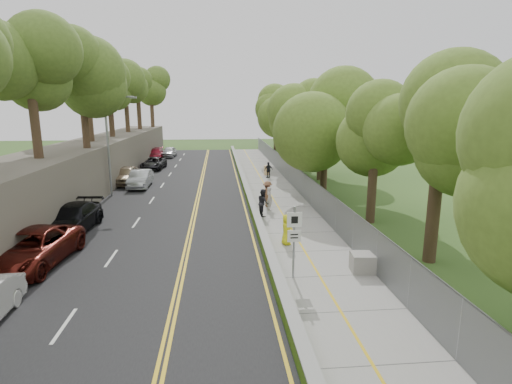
{
  "coord_description": "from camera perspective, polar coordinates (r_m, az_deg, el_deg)",
  "views": [
    {
      "loc": [
        -1.99,
        -18.52,
        7.16
      ],
      "look_at": [
        0.5,
        8.0,
        1.4
      ],
      "focal_mm": 28.0,
      "sensor_mm": 36.0,
      "label": 1
    }
  ],
  "objects": [
    {
      "name": "painter_3",
      "position": [
        28.65,
        1.66,
        -0.27
      ],
      "size": [
        0.76,
        1.24,
        1.86
      ],
      "primitive_type": "imported",
      "rotation": [
        0.0,
        0.0,
        1.63
      ],
      "color": "brown",
      "rests_on": "sidewalk"
    },
    {
      "name": "trees_fenceside",
      "position": [
        34.71,
        9.86,
        11.76
      ],
      "size": [
        7.0,
        66.0,
        14.0
      ],
      "primitive_type": null,
      "color": "olive",
      "rests_on": "ground"
    },
    {
      "name": "car_6",
      "position": [
        47.32,
        -14.43,
        3.99
      ],
      "size": [
        2.61,
        5.04,
        1.36
      ],
      "primitive_type": "imported",
      "rotation": [
        0.0,
        0.0,
        -0.08
      ],
      "color": "black",
      "rests_on": "road"
    },
    {
      "name": "painter_0",
      "position": [
        20.95,
        4.36,
        -5.35
      ],
      "size": [
        0.61,
        0.85,
        1.61
      ],
      "primitive_type": "imported",
      "rotation": [
        0.0,
        0.0,
        1.71
      ],
      "color": "yellow",
      "rests_on": "sidewalk"
    },
    {
      "name": "construction_barrel",
      "position": [
        42.07,
        1.52,
        3.13
      ],
      "size": [
        0.59,
        0.59,
        0.97
      ],
      "primitive_type": "cylinder",
      "color": "orange",
      "rests_on": "sidewalk"
    },
    {
      "name": "trees_embankment",
      "position": [
        35.44,
        -24.51,
        16.56
      ],
      "size": [
        6.4,
        66.0,
        13.0
      ],
      "primitive_type": null,
      "color": "#567529",
      "rests_on": "rock_embankment"
    },
    {
      "name": "car_4",
      "position": [
        39.0,
        -18.06,
        2.32
      ],
      "size": [
        1.96,
        4.88,
        1.66
      ],
      "primitive_type": "imported",
      "rotation": [
        0.0,
        0.0,
        -0.0
      ],
      "color": "#9C896B",
      "rests_on": "road"
    },
    {
      "name": "jersey_barrier",
      "position": [
        34.29,
        -1.51,
        0.65
      ],
      "size": [
        0.42,
        66.0,
        0.6
      ],
      "primitive_type": "cube",
      "color": "#7CEE1D",
      "rests_on": "ground"
    },
    {
      "name": "rock_embankment",
      "position": [
        35.82,
        -24.08,
        2.85
      ],
      "size": [
        5.0,
        66.0,
        4.0
      ],
      "primitive_type": "cube",
      "color": "#595147",
      "rests_on": "ground"
    },
    {
      "name": "car_2",
      "position": [
        20.76,
        -29.42,
        -7.09
      ],
      "size": [
        3.28,
        6.14,
        1.64
      ],
      "primitive_type": "imported",
      "rotation": [
        0.0,
        0.0,
        -0.1
      ],
      "color": "#4F140E",
      "rests_on": "road"
    },
    {
      "name": "car_3",
      "position": [
        25.38,
        -24.71,
        -3.43
      ],
      "size": [
        2.52,
        5.44,
        1.54
      ],
      "primitive_type": "imported",
      "rotation": [
        0.0,
        0.0,
        -0.07
      ],
      "color": "black",
      "rests_on": "road"
    },
    {
      "name": "sidewalk",
      "position": [
        34.57,
        2.3,
        0.28
      ],
      "size": [
        4.2,
        66.0,
        0.05
      ],
      "primitive_type": "cube",
      "color": "gray",
      "rests_on": "ground"
    },
    {
      "name": "person_far",
      "position": [
        40.18,
        1.8,
        3.16
      ],
      "size": [
        1.02,
        0.72,
        1.61
      ],
      "primitive_type": "imported",
      "rotation": [
        0.0,
        0.0,
        3.53
      ],
      "color": "black",
      "rests_on": "sidewalk"
    },
    {
      "name": "signpost",
      "position": [
        16.63,
        5.47,
        -6.06
      ],
      "size": [
        0.62,
        0.09,
        3.1
      ],
      "color": "gray",
      "rests_on": "sidewalk"
    },
    {
      "name": "car_7",
      "position": [
        56.15,
        -14.21,
        5.28
      ],
      "size": [
        2.14,
        5.02,
        1.44
      ],
      "primitive_type": "imported",
      "rotation": [
        0.0,
        0.0,
        0.02
      ],
      "color": "maroon",
      "rests_on": "road"
    },
    {
      "name": "road",
      "position": [
        34.44,
        -10.93,
        0.01
      ],
      "size": [
        11.2,
        66.0,
        0.04
      ],
      "primitive_type": "cube",
      "color": "black",
      "rests_on": "ground"
    },
    {
      "name": "streetlight",
      "position": [
        33.7,
        -20.07,
        7.18
      ],
      "size": [
        2.52,
        0.22,
        8.0
      ],
      "color": "gray",
      "rests_on": "ground"
    },
    {
      "name": "painter_2",
      "position": [
        26.16,
        1.04,
        -1.52
      ],
      "size": [
        0.78,
        0.95,
        1.81
      ],
      "primitive_type": "imported",
      "rotation": [
        0.0,
        0.0,
        1.68
      ],
      "color": "black",
      "rests_on": "sidewalk"
    },
    {
      "name": "ground",
      "position": [
        19.95,
        0.73,
        -8.82
      ],
      "size": [
        140.0,
        140.0,
        0.0
      ],
      "primitive_type": "plane",
      "color": "#33511E",
      "rests_on": "ground"
    },
    {
      "name": "chainlink_fence",
      "position": [
        34.72,
        5.75,
        1.92
      ],
      "size": [
        0.04,
        66.0,
        2.0
      ],
      "primitive_type": "cube",
      "color": "slate",
      "rests_on": "ground"
    },
    {
      "name": "painter_1",
      "position": [
        27.58,
        1.94,
        -0.96
      ],
      "size": [
        0.57,
        0.7,
        1.66
      ],
      "primitive_type": "imported",
      "rotation": [
        0.0,
        0.0,
        1.89
      ],
      "color": "beige",
      "rests_on": "sidewalk"
    },
    {
      "name": "car_8",
      "position": [
        58.27,
        -12.3,
        5.62
      ],
      "size": [
        2.02,
        4.37,
        1.45
      ],
      "primitive_type": "imported",
      "rotation": [
        0.0,
        0.0,
        -0.07
      ],
      "color": "silver",
      "rests_on": "road"
    },
    {
      "name": "concrete_block",
      "position": [
        18.33,
        15.33,
        -9.69
      ],
      "size": [
        1.31,
        1.04,
        0.82
      ],
      "primitive_type": "cube",
      "rotation": [
        0.0,
        0.0,
        -0.1
      ],
      "color": "gray",
      "rests_on": "sidewalk"
    },
    {
      "name": "car_5",
      "position": [
        37.04,
        -16.2,
        1.83
      ],
      "size": [
        1.64,
        4.65,
        1.53
      ],
      "primitive_type": "imported",
      "rotation": [
        0.0,
        0.0,
        -0.01
      ],
      "color": "#A7ACB0",
      "rests_on": "road"
    }
  ]
}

